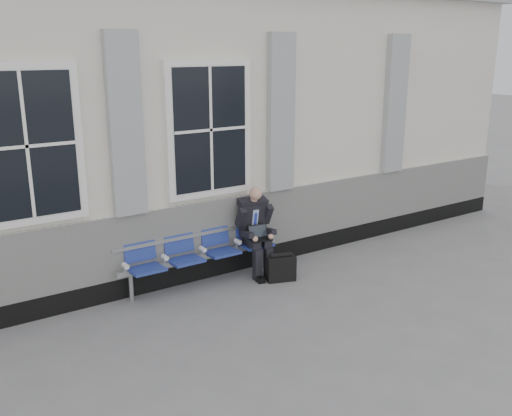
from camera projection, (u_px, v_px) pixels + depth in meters
ground at (244, 318)px, 7.39m from camera, size 70.00×70.00×0.00m
station_building at (131, 119)px, 9.55m from camera, size 14.40×4.40×4.49m
bench at (200, 248)px, 8.34m from camera, size 2.60×0.47×0.91m
businessman at (255, 227)px, 8.66m from camera, size 0.57×0.76×1.37m
briefcase at (281, 268)px, 8.51m from camera, size 0.46×0.31×0.44m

